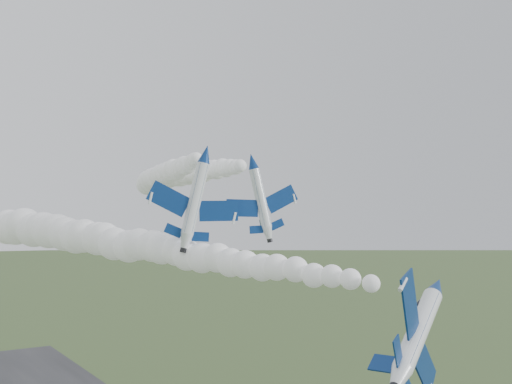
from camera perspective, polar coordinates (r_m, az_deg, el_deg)
jet_lead at (r=55.76m, az=17.71°, el=-9.03°), size 7.70×14.01×10.28m
smoke_trail_jet_lead at (r=76.88m, az=-11.04°, el=-5.41°), size 31.68×67.22×5.75m
jet_pair_left at (r=70.34m, az=-5.04°, el=3.82°), size 11.14×13.23×3.93m
smoke_trail_jet_pair_left at (r=104.00m, az=-9.09°, el=1.78°), size 23.58×60.16×4.96m
jet_pair_right at (r=72.60m, az=-0.36°, el=3.13°), size 9.60×11.52×3.42m
smoke_trail_jet_pair_right at (r=108.53m, az=-6.59°, el=1.89°), size 22.16×68.56×5.30m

